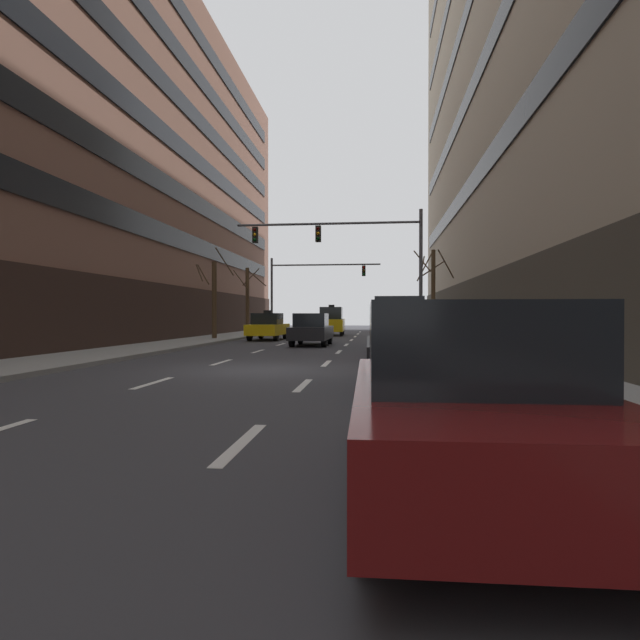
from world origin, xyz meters
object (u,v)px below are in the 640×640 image
(taxi_driving_1, at_px, (268,327))
(traffic_signal_0, at_px, (356,249))
(car_parked_1, at_px, (414,349))
(car_parked_3, at_px, (394,324))
(street_tree_0, at_px, (214,298))
(car_parked_0, at_px, (463,400))
(street_tree_1, at_px, (248,299))
(taxi_driving_0, at_px, (331,321))
(car_driving_2, at_px, (311,330))
(car_parked_2, at_px, (399,328))
(street_tree_2, at_px, (433,290))
(traffic_signal_1, at_px, (305,281))

(taxi_driving_1, xyz_separation_m, traffic_signal_0, (5.46, -3.80, 4.11))
(car_parked_1, distance_m, traffic_signal_0, 16.74)
(car_parked_3, bearing_deg, street_tree_0, 150.20)
(taxi_driving_1, xyz_separation_m, car_parked_1, (7.31, -19.93, 0.03))
(car_parked_0, distance_m, street_tree_1, 34.50)
(taxi_driving_0, height_order, car_driving_2, taxi_driving_0)
(taxi_driving_1, distance_m, car_parked_0, 27.01)
(taxi_driving_0, bearing_deg, car_parked_2, -78.22)
(street_tree_2, bearing_deg, car_parked_0, -95.34)
(car_parked_0, relative_size, street_tree_0, 0.82)
(traffic_signal_1, bearing_deg, taxi_driving_1, -93.57)
(car_driving_2, distance_m, traffic_signal_0, 4.84)
(car_parked_0, xyz_separation_m, car_parked_3, (-0.00, 19.16, 0.29))
(traffic_signal_0, relative_size, street_tree_1, 1.98)
(taxi_driving_1, xyz_separation_m, traffic_signal_1, (0.70, 11.18, 3.49))
(street_tree_0, bearing_deg, car_parked_3, -29.80)
(street_tree_1, bearing_deg, car_parked_2, -61.84)
(taxi_driving_0, relative_size, car_parked_1, 0.97)
(car_parked_2, bearing_deg, street_tree_1, 118.16)
(car_parked_0, relative_size, car_parked_3, 0.96)
(traffic_signal_1, height_order, street_tree_1, traffic_signal_1)
(car_parked_1, bearing_deg, taxi_driving_0, 98.60)
(traffic_signal_1, bearing_deg, street_tree_1, -130.73)
(street_tree_0, distance_m, street_tree_1, 7.77)
(taxi_driving_0, relative_size, street_tree_2, 0.86)
(street_tree_0, bearing_deg, car_parked_2, -48.06)
(car_parked_1, distance_m, street_tree_2, 19.38)
(car_parked_0, bearing_deg, street_tree_0, 112.43)
(street_tree_2, bearing_deg, street_tree_0, -179.54)
(car_parked_1, xyz_separation_m, street_tree_1, (-10.33, 26.79, 1.87))
(car_parked_1, height_order, traffic_signal_1, traffic_signal_1)
(car_driving_2, bearing_deg, street_tree_1, 117.81)
(taxi_driving_0, height_order, taxi_driving_1, taxi_driving_0)
(car_parked_1, relative_size, street_tree_1, 0.92)
(car_parked_0, height_order, car_parked_2, car_parked_2)
(taxi_driving_1, xyz_separation_m, car_parked_0, (7.31, -26.00, -0.01))
(taxi_driving_0, bearing_deg, street_tree_2, -51.56)
(car_parked_1, xyz_separation_m, street_tree_0, (-10.36, 19.02, 1.71))
(taxi_driving_0, distance_m, car_driving_2, 12.53)
(car_parked_0, bearing_deg, street_tree_2, 84.66)
(traffic_signal_0, xyz_separation_m, street_tree_0, (-8.51, 2.89, -2.37))
(car_parked_2, bearing_deg, car_driving_2, 118.75)
(taxi_driving_1, bearing_deg, car_parked_2, -59.56)
(taxi_driving_0, height_order, traffic_signal_0, traffic_signal_0)
(traffic_signal_1, xyz_separation_m, street_tree_0, (-3.75, -12.09, -1.76))
(car_parked_2, bearing_deg, traffic_signal_0, 102.10)
(taxi_driving_0, xyz_separation_m, car_parked_1, (4.13, -27.30, -0.21))
(car_parked_0, bearing_deg, street_tree_1, 107.45)
(taxi_driving_0, xyz_separation_m, taxi_driving_1, (-3.18, -7.37, -0.24))
(car_parked_3, height_order, traffic_signal_1, traffic_signal_1)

